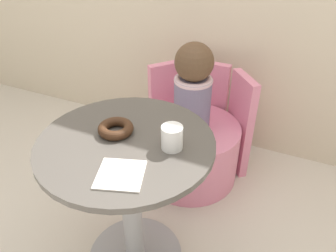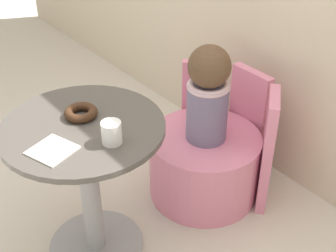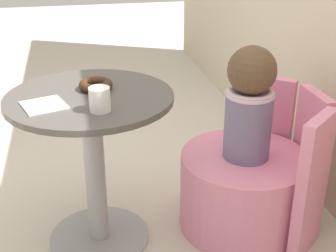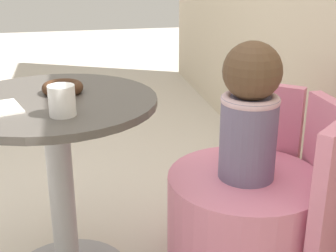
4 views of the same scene
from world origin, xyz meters
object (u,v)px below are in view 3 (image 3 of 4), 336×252
at_px(child_figure, 249,103).
at_px(donut, 96,85).
at_px(cup, 100,99).
at_px(round_table, 93,145).
at_px(tub_chair, 243,190).

xyz_separation_m(child_figure, donut, (-0.08, -0.64, 0.10)).
xyz_separation_m(child_figure, cup, (0.15, -0.64, 0.13)).
distance_m(round_table, cup, 0.32).
bearing_deg(round_table, cup, 9.87).
relative_size(tub_chair, cup, 6.46).
distance_m(child_figure, cup, 0.67).
bearing_deg(tub_chair, donut, -97.33).
bearing_deg(tub_chair, cup, -76.51).
bearing_deg(round_table, donut, 152.95).
bearing_deg(child_figure, cup, -76.51).
height_order(tub_chair, child_figure, child_figure).
relative_size(tub_chair, child_figure, 1.16).
height_order(child_figure, cup, child_figure).
relative_size(round_table, child_figure, 1.39).
distance_m(tub_chair, donut, 0.84).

